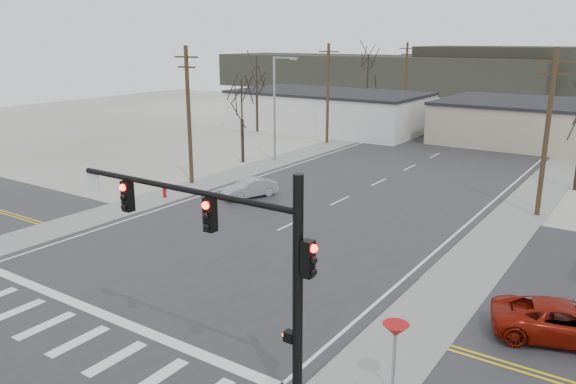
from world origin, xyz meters
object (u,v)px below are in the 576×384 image
(fire_hydrant, at_px, (165,192))
(car_far_b, at_px, (476,120))
(sedan_crossing, at_px, (250,188))
(car_parked_red, at_px, (565,322))
(car_far_a, at_px, (508,134))
(traffic_signal_mast, at_px, (241,253))

(fire_hydrant, xyz_separation_m, car_far_b, (8.10, 43.97, 0.36))
(sedan_crossing, height_order, car_parked_red, car_parked_red)
(car_far_a, xyz_separation_m, car_parked_red, (11.60, -40.75, -0.07))
(traffic_signal_mast, xyz_separation_m, car_parked_red, (7.39, 9.03, -3.94))
(fire_hydrant, relative_size, car_far_b, 0.19)
(car_far_b, bearing_deg, fire_hydrant, -122.76)
(traffic_signal_mast, distance_m, sedan_crossing, 22.45)
(sedan_crossing, bearing_deg, fire_hydrant, -121.97)
(car_far_a, bearing_deg, fire_hydrant, 67.50)
(car_far_a, xyz_separation_m, car_far_b, (-5.79, 8.38, 0.01))
(car_far_a, height_order, car_parked_red, car_far_a)
(traffic_signal_mast, distance_m, car_parked_red, 12.32)
(fire_hydrant, height_order, car_far_b, car_far_b)
(sedan_crossing, relative_size, car_parked_red, 0.76)
(traffic_signal_mast, distance_m, fire_hydrant, 23.39)
(fire_hydrant, bearing_deg, car_far_a, 68.67)
(car_far_a, bearing_deg, car_far_b, -56.56)
(traffic_signal_mast, bearing_deg, car_far_a, 94.82)
(sedan_crossing, distance_m, car_far_a, 33.52)
(traffic_signal_mast, bearing_deg, car_parked_red, 50.70)
(car_far_a, bearing_deg, traffic_signal_mast, 93.65)
(traffic_signal_mast, relative_size, car_far_b, 2.00)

